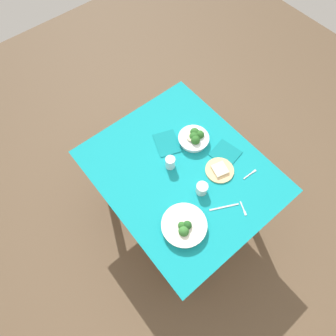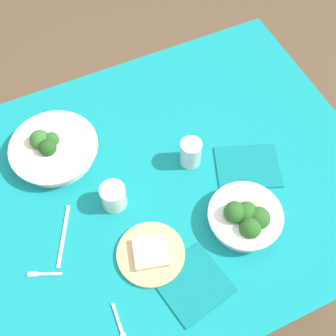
# 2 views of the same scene
# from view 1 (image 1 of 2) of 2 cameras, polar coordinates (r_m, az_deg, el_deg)

# --- Properties ---
(ground_plane) EXTENTS (6.00, 6.00, 0.00)m
(ground_plane) POSITION_cam_1_polar(r_m,az_deg,el_deg) (2.61, 2.03, -7.70)
(ground_plane) COLOR brown
(dining_table) EXTENTS (1.21, 1.02, 0.73)m
(dining_table) POSITION_cam_1_polar(r_m,az_deg,el_deg) (2.04, 2.57, -1.94)
(dining_table) COLOR teal
(dining_table) RESTS_ON ground_plane
(broccoli_bowl_far) EXTENTS (0.21, 0.21, 0.09)m
(broccoli_bowl_far) POSITION_cam_1_polar(r_m,az_deg,el_deg) (2.03, 5.19, 5.89)
(broccoli_bowl_far) COLOR white
(broccoli_bowl_far) RESTS_ON dining_table
(broccoli_bowl_near) EXTENTS (0.28, 0.28, 0.09)m
(broccoli_bowl_near) POSITION_cam_1_polar(r_m,az_deg,el_deg) (1.77, 3.18, -11.29)
(broccoli_bowl_near) COLOR silver
(broccoli_bowl_near) RESTS_ON dining_table
(bread_side_plate) EXTENTS (0.19, 0.19, 0.03)m
(bread_side_plate) POSITION_cam_1_polar(r_m,az_deg,el_deg) (1.96, 10.08, -0.39)
(bread_side_plate) COLOR #D6B27A
(bread_side_plate) RESTS_ON dining_table
(water_glass_center) EXTENTS (0.07, 0.07, 0.08)m
(water_glass_center) POSITION_cam_1_polar(r_m,az_deg,el_deg) (1.85, 6.70, -4.00)
(water_glass_center) COLOR silver
(water_glass_center) RESTS_ON dining_table
(water_glass_side) EXTENTS (0.07, 0.07, 0.09)m
(water_glass_side) POSITION_cam_1_polar(r_m,az_deg,el_deg) (1.91, 0.44, 1.05)
(water_glass_side) COLOR silver
(water_glass_side) RESTS_ON dining_table
(fork_by_far_bowl) EXTENTS (0.09, 0.05, 0.00)m
(fork_by_far_bowl) POSITION_cam_1_polar(r_m,az_deg,el_deg) (1.89, 14.56, -7.80)
(fork_by_far_bowl) COLOR #B7B7BC
(fork_by_far_bowl) RESTS_ON dining_table
(fork_by_near_bowl) EXTENTS (0.02, 0.11, 0.00)m
(fork_by_near_bowl) POSITION_cam_1_polar(r_m,az_deg,el_deg) (2.00, 15.85, -1.14)
(fork_by_near_bowl) COLOR #B7B7BC
(fork_by_near_bowl) RESTS_ON dining_table
(table_knife_left) EXTENTS (0.10, 0.18, 0.00)m
(table_knife_left) POSITION_cam_1_polar(r_m,az_deg,el_deg) (1.87, 10.94, -7.52)
(table_knife_left) COLOR #B7B7BC
(table_knife_left) RESTS_ON dining_table
(napkin_folded_upper) EXTENTS (0.24, 0.22, 0.01)m
(napkin_folded_upper) POSITION_cam_1_polar(r_m,az_deg,el_deg) (2.04, -0.19, 4.91)
(napkin_folded_upper) COLOR #0F777D
(napkin_folded_upper) RESTS_ON dining_table
(napkin_folded_lower) EXTENTS (0.20, 0.20, 0.01)m
(napkin_folded_lower) POSITION_cam_1_polar(r_m,az_deg,el_deg) (2.04, 11.19, 2.82)
(napkin_folded_lower) COLOR #0F777D
(napkin_folded_lower) RESTS_ON dining_table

